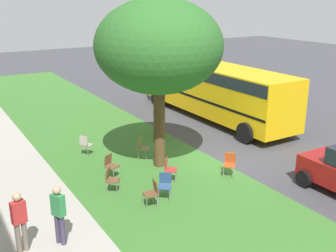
{
  "coord_description": "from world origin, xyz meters",
  "views": [
    {
      "loc": [
        -11.94,
        9.89,
        6.34
      ],
      "look_at": [
        1.84,
        1.5,
        1.2
      ],
      "focal_mm": 43.53,
      "sensor_mm": 36.0,
      "label": 1
    }
  ],
  "objects": [
    {
      "name": "chair_6",
      "position": [
        1.88,
        2.7,
        0.52
      ],
      "size": [
        0.58,
        0.58,
        0.88
      ],
      "color": "olive",
      "rests_on": "ground"
    },
    {
      "name": "school_bus",
      "position": [
        5.07,
        -3.38,
        1.76
      ],
      "size": [
        10.4,
        2.8,
        2.88
      ],
      "color": "yellow",
      "rests_on": "ground"
    },
    {
      "name": "grass_verge",
      "position": [
        0.0,
        3.2,
        0.0
      ],
      "size": [
        48.0,
        6.0,
        0.01
      ],
      "primitive_type": "cube",
      "color": "#3D752D",
      "rests_on": "ground"
    },
    {
      "name": "chair_8",
      "position": [
        -1.84,
        4.31,
        0.52
      ],
      "size": [
        0.49,
        0.49,
        0.88
      ],
      "color": "brown",
      "rests_on": "ground"
    },
    {
      "name": "street_tree",
      "position": [
        0.88,
        2.47,
        4.62
      ],
      "size": [
        4.67,
        4.67,
        6.37
      ],
      "color": "brown",
      "rests_on": "ground"
    },
    {
      "name": "chair_2",
      "position": [
        3.39,
        4.57,
        0.52
      ],
      "size": [
        0.57,
        0.57,
        0.88
      ],
      "color": "#ADA393",
      "rests_on": "ground"
    },
    {
      "name": "chair_7",
      "position": [
        -1.57,
        3.7,
        0.52
      ],
      "size": [
        0.58,
        0.58,
        0.88
      ],
      "color": "#335184",
      "rests_on": "ground"
    },
    {
      "name": "chair_4",
      "position": [
        3.73,
        0.8,
        0.52
      ],
      "size": [
        0.56,
        0.55,
        0.88
      ],
      "color": "olive",
      "rests_on": "ground"
    },
    {
      "name": "chair_3",
      "position": [
        0.85,
        4.55,
        0.52
      ],
      "size": [
        0.57,
        0.57,
        0.88
      ],
      "color": "brown",
      "rests_on": "ground"
    },
    {
      "name": "chair_1",
      "position": [
        -0.53,
        2.9,
        0.52
      ],
      "size": [
        0.59,
        0.59,
        0.88
      ],
      "color": "#B7332D",
      "rests_on": "ground"
    },
    {
      "name": "chair_0",
      "position": [
        -0.26,
        5.03,
        0.52
      ],
      "size": [
        0.58,
        0.59,
        0.88
      ],
      "color": "brown",
      "rests_on": "ground"
    },
    {
      "name": "pedestrian_0",
      "position": [
        -2.18,
        8.37,
        0.93
      ],
      "size": [
        0.26,
        0.39,
        1.69
      ],
      "color": "#726659",
      "rests_on": "ground"
    },
    {
      "name": "sidewalk_strip",
      "position": [
        0.0,
        7.6,
        0.0
      ],
      "size": [
        48.0,
        2.8,
        0.01
      ],
      "primitive_type": "cube",
      "color": "#ADA89E",
      "rests_on": "ground"
    },
    {
      "name": "pedestrian_1",
      "position": [
        -2.34,
        7.41,
        0.93
      ],
      "size": [
        0.41,
        0.34,
        1.69
      ],
      "color": "#3F3851",
      "rests_on": "ground"
    },
    {
      "name": "ground",
      "position": [
        0.0,
        0.0,
        0.0
      ],
      "size": [
        80.0,
        80.0,
        0.0
      ],
      "primitive_type": "plane",
      "color": "#424247"
    },
    {
      "name": "chair_5",
      "position": [
        -1.3,
        0.75,
        0.52
      ],
      "size": [
        0.59,
        0.59,
        0.88
      ],
      "color": "#C64C1E",
      "rests_on": "ground"
    }
  ]
}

